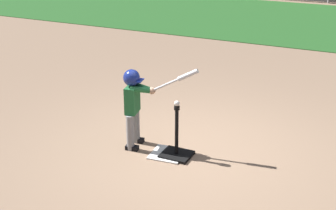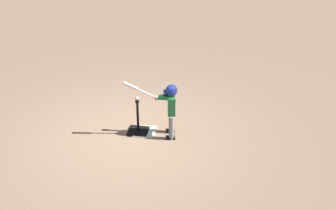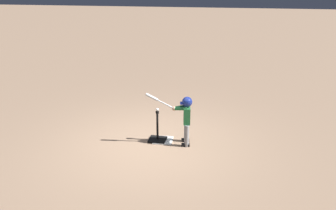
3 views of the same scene
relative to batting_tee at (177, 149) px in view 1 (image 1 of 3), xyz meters
name	(u,v)px [view 1 (image 1 of 3)]	position (x,y,z in m)	size (l,w,h in m)	color
ground_plane	(194,151)	(0.16, 0.22, -0.11)	(90.00, 90.00, 0.00)	#93755B
grass_outfield_strip	(311,22)	(0.16, 9.59, -0.11)	(56.00, 6.61, 0.02)	#286026
home_plate	(167,154)	(-0.13, -0.02, -0.10)	(0.44, 0.44, 0.02)	white
batting_tee	(177,149)	(0.00, 0.00, 0.00)	(0.40, 0.36, 0.73)	black
batter_child	(135,99)	(-0.64, 0.03, 0.61)	(1.02, 0.38, 1.21)	gray
baseball	(177,103)	(0.00, 0.00, 0.66)	(0.07, 0.07, 0.07)	white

